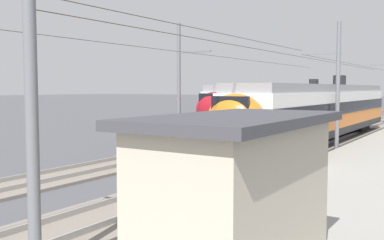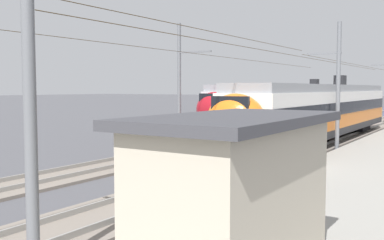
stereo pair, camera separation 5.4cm
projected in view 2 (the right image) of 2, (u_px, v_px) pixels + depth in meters
ground_plane at (278, 174)px, 18.92m from camera, size 400.00×400.00×0.00m
platform_slab at (380, 181)px, 16.71m from camera, size 120.00×6.89×0.33m
track_near at (246, 169)px, 19.73m from camera, size 120.00×3.00×0.28m
track_far at (147, 158)px, 22.73m from camera, size 120.00×3.00×0.28m
train_near_platform at (322, 110)px, 28.94m from camera, size 25.88×2.89×4.27m
train_far_track at (297, 103)px, 40.92m from camera, size 31.50×2.87×4.27m
catenary_mast_west at (25, 54)px, 8.12m from camera, size 39.08×2.02×8.16m
catenary_mast_mid at (336, 84)px, 25.67m from camera, size 39.08×2.02×7.41m
catenary_mast_far_side at (181, 81)px, 28.71m from camera, size 39.08×2.54×7.79m
platform_sign at (318, 134)px, 15.90m from camera, size 0.70×0.08×2.25m
passenger_walking at (286, 165)px, 13.73m from camera, size 0.53×0.22×1.69m
handbag_beside_passenger at (297, 186)px, 14.41m from camera, size 0.32×0.18×0.40m
potted_plant_platform_edge at (287, 171)px, 15.18m from camera, size 0.63×0.63×0.84m
potted_plant_by_shelter at (277, 170)px, 15.82m from camera, size 0.48×0.48×0.73m
platform_shelter at (237, 197)px, 7.58m from camera, size 4.40×2.27×2.84m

